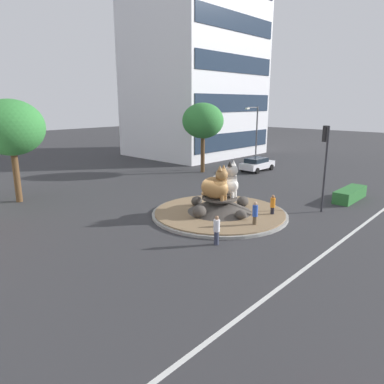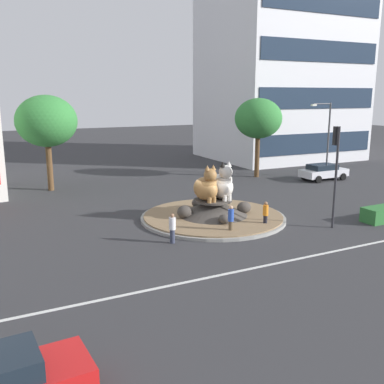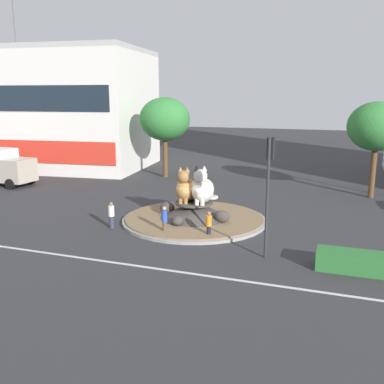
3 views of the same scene
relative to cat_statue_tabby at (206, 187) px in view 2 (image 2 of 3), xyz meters
The scene contains 14 objects.
ground_plane 2.14m from the cat_statue_tabby, ahead, with size 160.00×160.00×0.00m, color #333335.
lane_centreline 7.99m from the cat_statue_tabby, 86.14° to the right, with size 112.00×0.20×0.01m, color silver.
roundabout_island 1.72m from the cat_statue_tabby, ahead, with size 9.00×9.00×1.25m.
cat_statue_tabby is the anchor object (origin of this frame).
cat_statue_white 1.07m from the cat_statue_tabby, ahead, with size 1.45×2.39×2.41m.
traffic_light_mast 7.67m from the cat_statue_tabby, 37.94° to the right, with size 0.35×0.46×5.85m.
office_tower 33.35m from the cat_statue_tabby, 44.40° to the left, with size 16.62×14.43×33.76m.
broadleaf_tree_behind_island 15.53m from the cat_statue_tabby, 117.85° to the left, with size 4.77×4.77×7.59m.
second_tree_near_tower 15.99m from the cat_statue_tabby, 43.78° to the left, with size 4.34×4.34×7.31m.
streetlight_arm 18.85m from the cat_statue_tabby, 25.12° to the left, with size 2.29×0.24×6.88m.
pedestrian_orange_shirt 3.90m from the cat_statue_tabby, 49.89° to the right, with size 0.32×0.32×1.54m.
pedestrian_white_shirt 4.83m from the cat_statue_tabby, 140.77° to the right, with size 0.35×0.35×1.60m.
pedestrian_blue_shirt 3.32m from the cat_statue_tabby, 92.74° to the right, with size 0.32×0.32×1.66m.
sedan_on_far_lane 17.28m from the cat_statue_tabby, 23.35° to the left, with size 4.42×2.08×1.45m.
Camera 2 is at (-13.02, -22.97, 7.56)m, focal length 41.06 mm.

